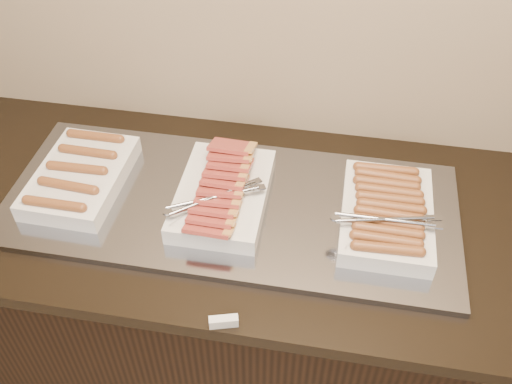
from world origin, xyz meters
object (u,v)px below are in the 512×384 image
warming_tray (230,205)px  dish_left (80,176)px  dish_center (222,193)px  counter (233,304)px  dish_right (387,214)px

warming_tray → dish_left: (-0.42, 0.00, 0.04)m
dish_center → warming_tray: bearing=11.7°
counter → dish_center: bearing=-165.1°
counter → warming_tray: warming_tray is taller
counter → warming_tray: size_ratio=1.72×
counter → dish_left: bearing=180.0°
dish_left → counter: bearing=1.3°
counter → dish_left: dish_left is taller
counter → dish_left: 0.64m
counter → dish_center: size_ratio=5.60×
counter → dish_right: dish_right is taller
dish_left → dish_center: dish_center is taller
dish_left → dish_center: 0.40m
dish_left → dish_right: dish_right is taller
dish_center → dish_right: bearing=-0.3°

